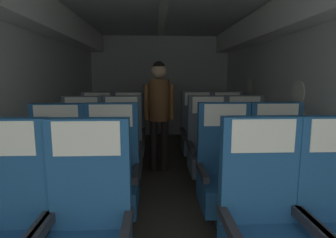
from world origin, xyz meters
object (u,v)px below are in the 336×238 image
seat_d_left_aisle (129,135)px  seat_d_right_aisle (228,135)px  flight_attendant (159,105)px  seat_a_left_window (1,237)px  seat_a_left_aisle (87,237)px  seat_c_right_window (208,150)px  seat_b_right_aisle (278,175)px  seat_d_left_window (97,136)px  seat_b_left_window (56,180)px  seat_b_right_window (226,176)px  seat_d_right_window (197,135)px  seat_b_left_aisle (111,178)px  seat_a_right_window (265,230)px  seat_c_right_aisle (245,149)px  seat_c_left_aisle (122,151)px  seat_c_left_window (82,152)px

seat_d_left_aisle → seat_d_right_aisle: 1.51m
seat_d_right_aisle → flight_attendant: (-1.05, -0.22, 0.49)m
seat_d_right_aisle → seat_a_left_window: bearing=-127.4°
seat_a_left_aisle → seat_c_right_window: 2.03m
seat_b_right_aisle → seat_d_left_window: (-1.99, 1.73, 0.00)m
seat_d_right_aisle → seat_b_left_window: bearing=-138.5°
seat_a_left_aisle → seat_d_left_window: size_ratio=1.00×
seat_b_right_window → seat_c_right_window: size_ratio=1.00×
seat_b_right_window → seat_d_right_window: 1.74m
seat_b_left_aisle → seat_b_right_aisle: size_ratio=1.00×
seat_b_right_window → seat_d_right_aisle: 1.79m
seat_a_left_window → flight_attendant: flight_attendant is taller
seat_b_left_window → seat_c_right_window: size_ratio=1.00×
seat_a_left_window → seat_d_left_window: 2.60m
seat_b_left_aisle → seat_a_left_window: bearing=-118.8°
seat_a_left_window → seat_b_right_aisle: 2.17m
seat_b_left_aisle → seat_b_right_aisle: 1.51m
seat_a_left_aisle → seat_a_right_window: (1.02, 0.02, 0.00)m
seat_a_left_aisle → seat_a_left_window: bearing=177.5°
seat_a_left_window → seat_d_left_aisle: same height
seat_c_right_aisle → seat_c_right_window: size_ratio=1.00×
seat_b_right_aisle → seat_c_left_aisle: 1.75m
seat_a_left_aisle → seat_d_right_window: same height
seat_a_left_aisle → seat_b_right_window: same height
seat_b_left_aisle → seat_d_right_aisle: same height
seat_c_left_window → seat_c_right_aisle: (1.98, 0.03, 0.00)m
seat_c_right_aisle → seat_a_right_window: bearing=-104.9°
seat_c_right_window → seat_b_left_window: bearing=-149.7°
seat_b_right_aisle → seat_d_left_aisle: size_ratio=1.00×
seat_a_left_aisle → seat_b_left_window: size_ratio=1.00×
seat_d_left_aisle → flight_attendant: (0.46, -0.23, 0.49)m
seat_b_left_window → seat_c_right_window: 1.74m
seat_c_right_aisle → flight_attendant: size_ratio=0.72×
seat_c_left_aisle → seat_c_right_aisle: same height
seat_d_right_window → seat_d_right_aisle: bearing=-2.0°
seat_a_left_window → flight_attendant: (0.93, 2.37, 0.49)m
seat_b_left_aisle → flight_attendant: size_ratio=0.72×
seat_b_left_window → seat_b_right_window: bearing=0.6°
seat_d_right_window → seat_a_left_aisle: bearing=-111.4°
seat_a_left_aisle → seat_b_right_window: 1.35m
seat_a_right_window → seat_a_left_window: bearing=179.9°
seat_d_left_window → seat_b_left_aisle: bearing=-74.5°
seat_b_left_aisle → seat_b_right_window: size_ratio=1.00×
seat_a_left_window → seat_d_left_aisle: size_ratio=1.00×
seat_c_right_window → seat_b_right_aisle: bearing=-61.1°
seat_b_left_window → seat_c_right_window: (1.50, 0.88, 0.00)m
seat_a_left_window → seat_d_left_window: size_ratio=1.00×
seat_b_right_window → seat_c_left_window: size_ratio=1.00×
seat_c_left_window → seat_c_right_aisle: bearing=0.8°
seat_c_right_window → seat_c_left_window: bearing=-179.7°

